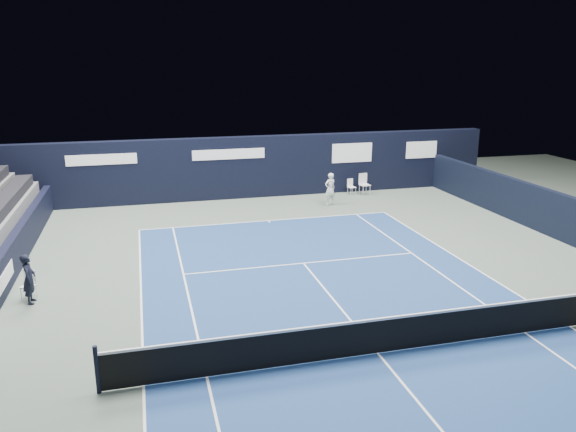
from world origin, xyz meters
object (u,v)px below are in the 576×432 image
at_px(tennis_net, 379,335).
at_px(line_judge_chair, 29,282).
at_px(folding_chair_back_b, 364,182).
at_px(folding_chair_back_a, 351,185).
at_px(tennis_player, 330,189).

bearing_deg(tennis_net, line_judge_chair, 146.52).
bearing_deg(folding_chair_back_b, folding_chair_back_a, 156.10).
height_order(folding_chair_back_a, line_judge_chair, line_judge_chair).
bearing_deg(tennis_net, tennis_player, 75.76).
relative_size(folding_chair_back_a, tennis_net, 0.06).
relative_size(folding_chair_back_b, tennis_net, 0.08).
bearing_deg(tennis_player, tennis_net, -104.24).
height_order(folding_chair_back_a, tennis_net, tennis_net).
bearing_deg(folding_chair_back_b, line_judge_chair, -154.41).
distance_m(folding_chair_back_a, tennis_net, 16.61).
xyz_separation_m(folding_chair_back_a, folding_chair_back_b, (0.65, -0.18, 0.16)).
bearing_deg(line_judge_chair, folding_chair_back_a, 55.86).
distance_m(tennis_net, tennis_player, 14.30).
xyz_separation_m(folding_chair_back_b, tennis_net, (-5.97, -15.55, -0.11)).
relative_size(folding_chair_back_a, tennis_player, 0.51).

